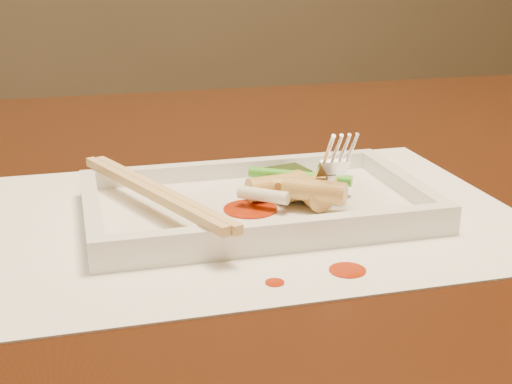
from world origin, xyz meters
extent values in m
cube|color=black|center=(0.00, 0.00, 0.73)|extent=(1.40, 0.90, 0.04)
cylinder|color=black|center=(0.62, 0.37, 0.35)|extent=(0.07, 0.07, 0.71)
cube|color=white|center=(0.06, -0.08, 0.75)|extent=(0.40, 0.30, 0.00)
cylinder|color=#9D2104|center=(0.09, -0.19, 0.75)|extent=(0.02, 0.02, 0.00)
cylinder|color=#9D2104|center=(0.04, -0.20, 0.75)|extent=(0.01, 0.01, 0.00)
cube|color=white|center=(0.06, -0.08, 0.76)|extent=(0.26, 0.16, 0.01)
cube|color=white|center=(0.06, 0.00, 0.77)|extent=(0.26, 0.01, 0.01)
cube|color=white|center=(0.06, -0.15, 0.77)|extent=(0.26, 0.01, 0.01)
cube|color=white|center=(-0.06, -0.08, 0.77)|extent=(0.01, 0.14, 0.01)
cube|color=white|center=(0.19, -0.08, 0.77)|extent=(0.01, 0.14, 0.01)
cube|color=black|center=(0.10, -0.04, 0.77)|extent=(0.04, 0.04, 0.01)
cylinder|color=#EAEACC|center=(0.07, -0.09, 0.77)|extent=(0.04, 0.03, 0.01)
cylinder|color=#329417|center=(0.11, -0.06, 0.77)|extent=(0.08, 0.05, 0.01)
cube|color=#DCB16E|center=(-0.02, -0.08, 0.78)|extent=(0.08, 0.19, 0.01)
cube|color=#DCB16E|center=(-0.01, -0.08, 0.78)|extent=(0.08, 0.19, 0.01)
cylinder|color=#9D2104|center=(0.06, -0.09, 0.76)|extent=(0.04, 0.04, 0.00)
cylinder|color=tan|center=(0.10, -0.08, 0.77)|extent=(0.05, 0.03, 0.02)
cylinder|color=tan|center=(0.10, -0.08, 0.77)|extent=(0.02, 0.05, 0.02)
cylinder|color=tan|center=(0.10, -0.10, 0.78)|extent=(0.05, 0.04, 0.02)
cylinder|color=tan|center=(0.10, -0.08, 0.77)|extent=(0.05, 0.03, 0.02)
cylinder|color=tan|center=(0.08, -0.07, 0.77)|extent=(0.05, 0.03, 0.02)
camera|label=1|loc=(-0.07, -0.58, 0.95)|focal=50.00mm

